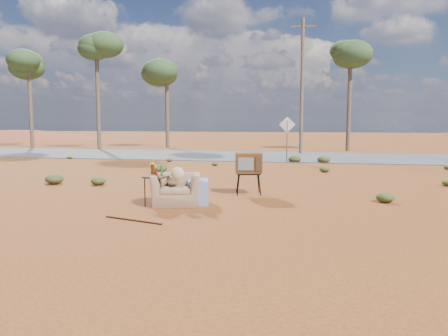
# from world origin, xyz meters

# --- Properties ---
(ground) EXTENTS (140.00, 140.00, 0.00)m
(ground) POSITION_xyz_m (0.00, 0.00, 0.00)
(ground) COLOR brown
(ground) RESTS_ON ground
(highway) EXTENTS (140.00, 7.00, 0.04)m
(highway) POSITION_xyz_m (0.00, 15.00, 0.02)
(highway) COLOR #565659
(highway) RESTS_ON ground
(dirt_mound) EXTENTS (26.00, 18.00, 2.00)m
(dirt_mound) POSITION_xyz_m (-30.00, 34.00, 0.00)
(dirt_mound) COLOR #A14627
(dirt_mound) RESTS_ON ground
(armchair) EXTENTS (1.44, 1.15, 0.98)m
(armchair) POSITION_xyz_m (-0.30, 0.56, 0.46)
(armchair) COLOR #8E6B4D
(armchair) RESTS_ON ground
(tv_unit) EXTENTS (0.79, 0.68, 1.12)m
(tv_unit) POSITION_xyz_m (1.07, 2.32, 0.83)
(tv_unit) COLOR black
(tv_unit) RESTS_ON ground
(side_table) EXTENTS (0.54, 0.54, 0.98)m
(side_table) POSITION_xyz_m (-0.83, 0.32, 0.72)
(side_table) COLOR #362313
(side_table) RESTS_ON ground
(rusty_bar) EXTENTS (1.35, 0.44, 0.04)m
(rusty_bar) POSITION_xyz_m (-0.69, -1.31, 0.02)
(rusty_bar) COLOR #4C2014
(rusty_bar) RESTS_ON ground
(road_sign) EXTENTS (0.78, 0.06, 2.19)m
(road_sign) POSITION_xyz_m (1.50, 12.00, 1.50)
(road_sign) COLOR brown
(road_sign) RESTS_ON ground
(eucalyptus_far_left) EXTENTS (3.20, 3.20, 7.10)m
(eucalyptus_far_left) POSITION_xyz_m (-18.00, 20.00, 5.94)
(eucalyptus_far_left) COLOR brown
(eucalyptus_far_left) RESTS_ON ground
(eucalyptus_left) EXTENTS (3.20, 3.20, 8.10)m
(eucalyptus_left) POSITION_xyz_m (-12.00, 19.00, 6.92)
(eucalyptus_left) COLOR brown
(eucalyptus_left) RESTS_ON ground
(eucalyptus_near_left) EXTENTS (3.20, 3.20, 6.60)m
(eucalyptus_near_left) POSITION_xyz_m (-8.00, 22.00, 5.45)
(eucalyptus_near_left) COLOR brown
(eucalyptus_near_left) RESTS_ON ground
(eucalyptus_center) EXTENTS (3.20, 3.20, 7.60)m
(eucalyptus_center) POSITION_xyz_m (5.00, 21.00, 6.43)
(eucalyptus_center) COLOR brown
(eucalyptus_center) RESTS_ON ground
(utility_pole_center) EXTENTS (1.40, 0.20, 8.00)m
(utility_pole_center) POSITION_xyz_m (2.00, 17.50, 4.15)
(utility_pole_center) COLOR brown
(utility_pole_center) RESTS_ON ground
(scrub_patch) EXTENTS (17.49, 8.07, 0.33)m
(scrub_patch) POSITION_xyz_m (-0.82, 4.41, 0.14)
(scrub_patch) COLOR #4D5927
(scrub_patch) RESTS_ON ground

